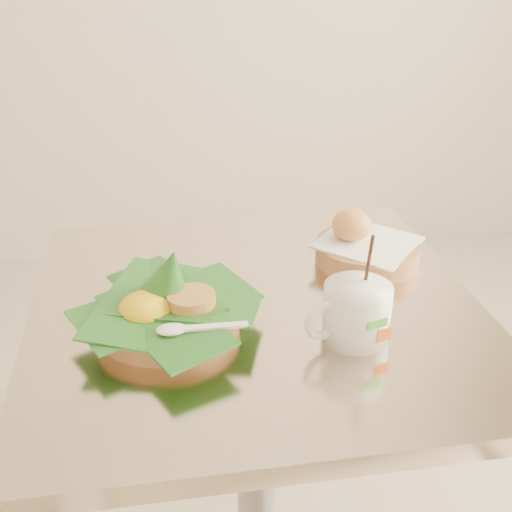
{
  "coord_description": "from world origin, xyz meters",
  "views": [
    {
      "loc": [
        0.03,
        -0.84,
        1.26
      ],
      "look_at": [
        0.16,
        0.06,
        0.82
      ],
      "focal_mm": 45.0,
      "sensor_mm": 36.0,
      "label": 1
    }
  ],
  "objects": [
    {
      "name": "cafe_table",
      "position": [
        0.16,
        0.03,
        0.53
      ],
      "size": [
        0.72,
        0.72,
        0.75
      ],
      "rotation": [
        0.0,
        0.0,
        0.02
      ],
      "color": "gray",
      "rests_on": "floor"
    },
    {
      "name": "rice_basket",
      "position": [
        0.02,
        -0.02,
        0.79
      ],
      "size": [
        0.26,
        0.26,
        0.13
      ],
      "rotation": [
        0.0,
        0.0,
        0.3
      ],
      "color": "tan",
      "rests_on": "cafe_table"
    },
    {
      "name": "bread_basket",
      "position": [
        0.37,
        0.15,
        0.78
      ],
      "size": [
        0.22,
        0.22,
        0.09
      ],
      "rotation": [
        0.0,
        0.0,
        0.07
      ],
      "color": "tan",
      "rests_on": "cafe_table"
    },
    {
      "name": "coffee_mug",
      "position": [
        0.28,
        -0.09,
        0.79
      ],
      "size": [
        0.13,
        0.1,
        0.17
      ],
      "rotation": [
        0.0,
        0.0,
        0.32
      ],
      "color": "white",
      "rests_on": "cafe_table"
    }
  ]
}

